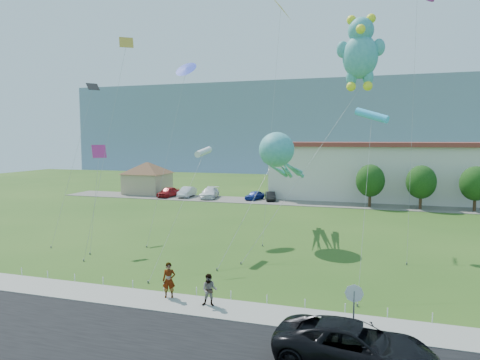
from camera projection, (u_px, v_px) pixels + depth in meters
name	position (u px, v px, depth m)	size (l,w,h in m)	color
ground	(189.00, 286.00, 25.17)	(160.00, 160.00, 0.00)	#264B15
road	(110.00, 349.00, 17.55)	(80.00, 8.00, 0.06)	black
sidewalk	(168.00, 302.00, 22.55)	(80.00, 2.50, 0.10)	gray
parking_strip	(293.00, 202.00, 58.47)	(70.00, 6.00, 0.06)	#59544C
hill_ridge	(340.00, 127.00, 138.17)	(160.00, 50.00, 25.00)	slate
pavilion	(147.00, 175.00, 68.06)	(9.20, 9.20, 5.00)	tan
stop_sign	(354.00, 299.00, 18.21)	(0.80, 0.07, 2.50)	slate
rope_fence	(180.00, 290.00, 23.91)	(26.05, 0.05, 0.50)	white
tree_near	(370.00, 181.00, 54.28)	(3.60, 3.60, 5.47)	#3F2B19
tree_mid	(421.00, 182.00, 52.52)	(3.60, 3.60, 5.47)	#3F2B19
tree_far	(476.00, 184.00, 50.77)	(3.60, 3.60, 5.47)	#3F2B19
suv	(354.00, 346.00, 16.03)	(2.78, 6.02, 1.67)	black
pedestrian_left	(169.00, 280.00, 23.07)	(0.70, 0.46, 1.91)	gray
pedestrian_right	(209.00, 290.00, 21.91)	(0.81, 0.63, 1.66)	gray
parked_car_red	(168.00, 192.00, 63.78)	(1.73, 4.30, 1.47)	maroon
parked_car_silver	(187.00, 192.00, 63.78)	(1.56, 4.47, 1.47)	#BABBC2
parked_car_white	(210.00, 193.00, 62.51)	(2.11, 5.20, 1.51)	white
parked_car_blue	(255.00, 195.00, 60.89)	(1.46, 3.63, 1.24)	navy
parked_car_black	(270.00, 196.00, 60.09)	(1.29, 3.71, 1.22)	black
octopus_kite	(280.00, 158.00, 36.89)	(3.49, 16.24, 9.23)	teal
teddy_bear_kite	(360.00, 51.00, 35.17)	(9.33, 10.98, 18.80)	teal
small_kite_blue	(185.00, 72.00, 40.50)	(1.80, 8.99, 15.99)	#2338C8
small_kite_black	(88.00, 105.00, 40.10)	(2.25, 8.93, 14.10)	black
small_kite_cyan	(372.00, 117.00, 27.54)	(0.73, 8.06, 10.61)	#38BEFE
small_kite_orange	(280.00, 13.00, 40.36)	(1.80, 8.96, 21.81)	yellow
small_kite_white	(203.00, 153.00, 33.04)	(0.50, 9.76, 8.09)	silver
small_kite_yellow	(121.00, 69.00, 33.92)	(1.29, 6.77, 16.86)	gold
small_kite_pink	(98.00, 160.00, 34.08)	(1.58, 3.46, 8.10)	#CA2C7B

